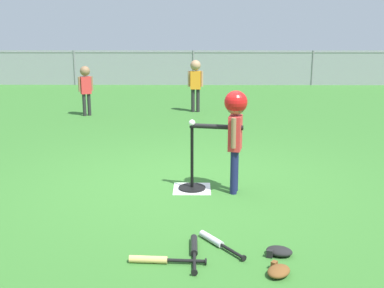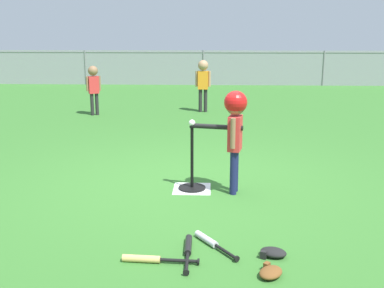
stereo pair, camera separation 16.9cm
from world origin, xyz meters
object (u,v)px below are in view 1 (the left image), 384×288
Objects in this scene: fielder_near_left at (195,79)px; batter_child at (235,121)px; baseball_on_tee at (192,123)px; glove_by_plate at (279,251)px; glove_near_bats at (278,271)px; spare_bat_wood at (156,260)px; spare_bat_black at (194,249)px; batting_tee at (192,179)px; fielder_deep_center at (86,84)px; spare_bat_silver at (216,241)px.

batter_child is at bearing -85.20° from fielder_near_left.
fielder_near_left is at bearing 89.74° from baseball_on_tee.
glove_near_bats is (-0.06, -0.33, 0.00)m from glove_by_plate.
spare_bat_wood is 1.03m from glove_by_plate.
glove_near_bats is (0.65, -0.38, 0.01)m from spare_bat_black.
batting_tee is 5.41m from fielder_deep_center.
glove_by_plate is at bearing -66.02° from baseball_on_tee.
baseball_on_tee is at bearing 98.56° from spare_bat_silver.
batting_tee is at bearing -90.26° from fielder_near_left.
fielder_deep_center is 1.70× the size of spare_bat_wood.
spare_bat_wood is at bearing 169.32° from glove_near_bats.
fielder_deep_center is at bearing 112.10° from spare_bat_silver.
fielder_near_left is 1.85× the size of spare_bat_wood.
fielder_near_left reaches higher than baseball_on_tee.
batting_tee is 0.67m from baseball_on_tee.
fielder_near_left is at bearing 91.67° from spare_bat_silver.
fielder_near_left reaches higher than glove_by_plate.
glove_near_bats reaches higher than spare_bat_wood.
fielder_deep_center reaches higher than spare_bat_silver.
baseball_on_tee is 0.07× the size of fielder_deep_center.
spare_bat_silver is (0.22, -1.49, -0.10)m from batting_tee.
spare_bat_black is 2.34× the size of glove_near_bats.
glove_by_plate is at bearing -66.02° from batting_tee.
spare_bat_black is at bearing -88.79° from batting_tee.
spare_bat_silver is 0.82× the size of spare_bat_wood.
spare_bat_wood and spare_bat_black have the same top height.
batter_child is at bearing 79.40° from spare_bat_silver.
fielder_deep_center is 1.69× the size of spare_bat_black.
glove_near_bats is (0.69, -2.01, -0.77)m from baseball_on_tee.
spare_bat_silver is (2.57, -6.33, -0.66)m from fielder_deep_center.
batter_child is at bearing -12.13° from batting_tee.
spare_bat_silver is at bearing -67.90° from fielder_deep_center.
fielder_near_left is at bearing 12.20° from fielder_deep_center.
spare_bat_black is at bearing -143.36° from spare_bat_silver.
batter_child is 2.29× the size of spare_bat_silver.
batter_child is 2.08m from glove_near_bats.
fielder_near_left is at bearing 95.86° from glove_by_plate.
fielder_deep_center is 7.53m from glove_near_bats.
spare_bat_silver is 0.81× the size of spare_bat_black.
glove_by_plate is 0.96× the size of glove_near_bats.
baseball_on_tee is at bearing 108.90° from glove_near_bats.
spare_bat_wood is 0.37m from spare_bat_black.
batter_child is (0.48, -0.10, 0.04)m from baseball_on_tee.
spare_bat_silver is 0.70m from glove_near_bats.
spare_bat_black is at bearing -69.80° from fielder_deep_center.
fielder_deep_center is 2.08× the size of spare_bat_silver.
glove_near_bats is at bearing -48.43° from spare_bat_silver.
batting_tee is at bearing 108.90° from glove_near_bats.
fielder_deep_center is at bearing 113.88° from glove_near_bats.
glove_by_plate is at bearing -20.20° from spare_bat_silver.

